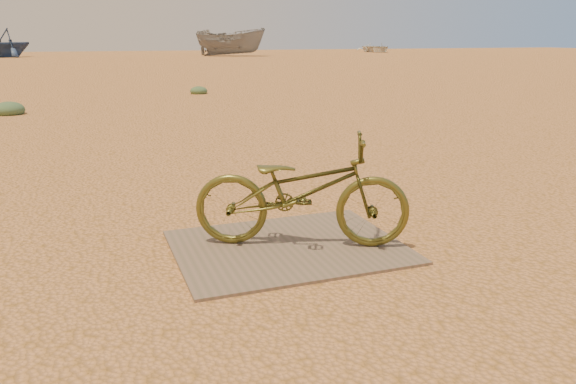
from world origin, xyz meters
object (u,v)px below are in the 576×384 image
object	(u,v)px
boat_far_left	(5,43)
boat_mid_right	(231,42)
bicycle	(302,191)
boat_far_right	(376,48)
plywood_board	(288,247)

from	to	relation	value
boat_far_left	boat_mid_right	size ratio (longest dim) A/B	0.72
bicycle	boat_far_left	world-z (taller)	boat_far_left
boat_far_left	boat_mid_right	distance (m)	16.65
boat_mid_right	boat_far_right	bearing A→B (deg)	-41.93
boat_mid_right	bicycle	bearing A→B (deg)	-165.96
bicycle	boat_far_right	size ratio (longest dim) A/B	0.37
plywood_board	boat_mid_right	bearing A→B (deg)	75.94
plywood_board	boat_mid_right	world-z (taller)	boat_mid_right
bicycle	boat_far_left	bearing A→B (deg)	31.70
plywood_board	boat_far_right	size ratio (longest dim) A/B	0.39
plywood_board	boat_far_left	bearing A→B (deg)	98.02
plywood_board	boat_far_left	world-z (taller)	boat_far_left
bicycle	boat_far_left	xyz separation A→B (m)	(-6.28, 43.83, 0.62)
bicycle	boat_far_left	distance (m)	44.28
bicycle	boat_far_left	size ratio (longest dim) A/B	0.39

